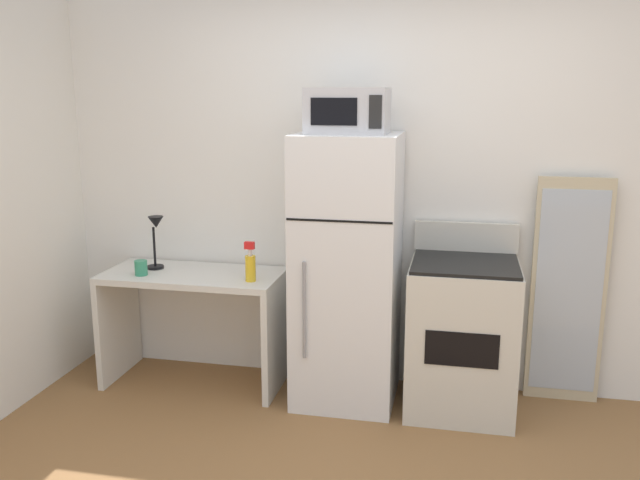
% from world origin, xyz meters
% --- Properties ---
extents(wall_back_white, '(5.00, 0.10, 2.60)m').
position_xyz_m(wall_back_white, '(0.00, 1.70, 1.30)').
color(wall_back_white, white).
rests_on(wall_back_white, ground).
extents(desk, '(1.15, 0.55, 0.75)m').
position_xyz_m(desk, '(-1.23, 1.36, 0.52)').
color(desk, silver).
rests_on(desk, ground).
extents(desk_lamp, '(0.14, 0.12, 0.35)m').
position_xyz_m(desk_lamp, '(-1.49, 1.39, 0.99)').
color(desk_lamp, black).
rests_on(desk_lamp, desk).
extents(spray_bottle, '(0.06, 0.06, 0.25)m').
position_xyz_m(spray_bottle, '(-0.80, 1.25, 0.85)').
color(spray_bottle, yellow).
rests_on(spray_bottle, desk).
extents(coffee_mug, '(0.08, 0.08, 0.09)m').
position_xyz_m(coffee_mug, '(-1.52, 1.23, 0.80)').
color(coffee_mug, '#338C66').
rests_on(coffee_mug, desk).
extents(refrigerator, '(0.61, 0.62, 1.65)m').
position_xyz_m(refrigerator, '(-0.22, 1.33, 0.83)').
color(refrigerator, white).
rests_on(refrigerator, ground).
extents(microwave, '(0.46, 0.35, 0.26)m').
position_xyz_m(microwave, '(-0.22, 1.31, 1.78)').
color(microwave, '#B7B7BC').
rests_on(microwave, refrigerator).
extents(oven_range, '(0.63, 0.61, 1.10)m').
position_xyz_m(oven_range, '(0.48, 1.33, 0.47)').
color(oven_range, beige).
rests_on(oven_range, ground).
extents(leaning_mirror, '(0.44, 0.03, 1.40)m').
position_xyz_m(leaning_mirror, '(1.10, 1.59, 0.70)').
color(leaning_mirror, '#C6B793').
rests_on(leaning_mirror, ground).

